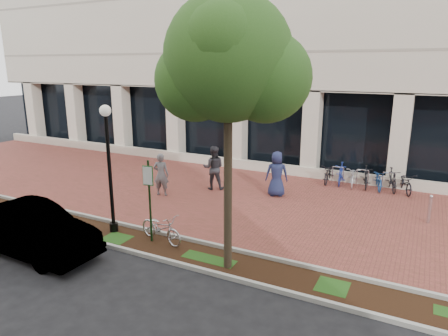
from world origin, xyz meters
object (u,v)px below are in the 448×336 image
at_px(locked_bicycle, 161,228).
at_px(pedestrian_mid, 214,168).
at_px(bike_rack_cluster, 366,177).
at_px(lamppost, 109,162).
at_px(pedestrian_left, 161,175).
at_px(street_tree, 231,66).
at_px(pedestrian_right, 277,174).
at_px(sedan_near_curb, 31,230).
at_px(parking_sign, 149,191).
at_px(bollard, 430,209).

xyz_separation_m(locked_bicycle, pedestrian_mid, (-1.18, 5.59, 0.51)).
distance_m(pedestrian_mid, bike_rack_cluster, 6.90).
relative_size(lamppost, pedestrian_left, 2.30).
height_order(street_tree, pedestrian_right, street_tree).
bearing_deg(pedestrian_right, bike_rack_cluster, -158.12).
bearing_deg(bike_rack_cluster, sedan_near_curb, -132.71).
bearing_deg(pedestrian_mid, sedan_near_curb, 53.84).
distance_m(parking_sign, sedan_near_curb, 3.57).
bearing_deg(street_tree, locked_bicycle, 169.68).
bearing_deg(locked_bicycle, pedestrian_mid, 25.04).
bearing_deg(lamppost, locked_bicycle, 1.97).
height_order(bollard, sedan_near_curb, sedan_near_curb).
height_order(pedestrian_right, sedan_near_curb, pedestrian_right).
xyz_separation_m(pedestrian_left, pedestrian_mid, (1.55, 1.78, 0.07)).
distance_m(parking_sign, lamppost, 1.76).
xyz_separation_m(street_tree, bollard, (4.81, 6.01, -4.84)).
distance_m(lamppost, bike_rack_cluster, 11.40).
bearing_deg(locked_bicycle, pedestrian_right, -2.31).
height_order(lamppost, bollard, lamppost).
bearing_deg(pedestrian_left, sedan_near_curb, 71.95).
xyz_separation_m(lamppost, bollard, (9.34, 5.59, -1.85)).
bearing_deg(locked_bicycle, sedan_near_curb, 141.71).
relative_size(pedestrian_right, sedan_near_curb, 0.43).
bearing_deg(locked_bicycle, lamppost, 105.12).
xyz_separation_m(street_tree, sedan_near_curb, (-5.57, -1.86, -4.64)).
xyz_separation_m(bollard, sedan_near_curb, (-10.39, -7.87, 0.20)).
height_order(lamppost, street_tree, street_tree).
bearing_deg(sedan_near_curb, lamppost, -23.26).
bearing_deg(pedestrian_left, bollard, 173.54).
xyz_separation_m(pedestrian_left, sedan_near_curb, (-0.21, -6.15, -0.18)).
distance_m(pedestrian_mid, sedan_near_curb, 8.13).
bearing_deg(street_tree, bollard, 51.28).
bearing_deg(pedestrian_right, locked_bicycle, 53.18).
bearing_deg(sedan_near_curb, pedestrian_left, -0.58).
bearing_deg(lamppost, bike_rack_cluster, 53.28).
height_order(bike_rack_cluster, sedan_near_curb, sedan_near_curb).
relative_size(pedestrian_right, bollard, 1.84).
height_order(pedestrian_right, bike_rack_cluster, pedestrian_right).
bearing_deg(bollard, bike_rack_cluster, 127.48).
bearing_deg(sedan_near_curb, street_tree, -70.09).
xyz_separation_m(pedestrian_right, bollard, (5.80, -0.43, -0.43)).
relative_size(locked_bicycle, pedestrian_mid, 0.91).
bearing_deg(street_tree, pedestrian_mid, 122.13).
height_order(street_tree, pedestrian_mid, street_tree).
bearing_deg(pedestrian_mid, bollard, 155.95).
bearing_deg(bike_rack_cluster, bollard, -60.71).
bearing_deg(bike_rack_cluster, street_tree, -111.29).
height_order(parking_sign, pedestrian_right, parking_sign).
bearing_deg(bollard, sedan_near_curb, -142.85).
bearing_deg(pedestrian_mid, parking_sign, 75.15).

